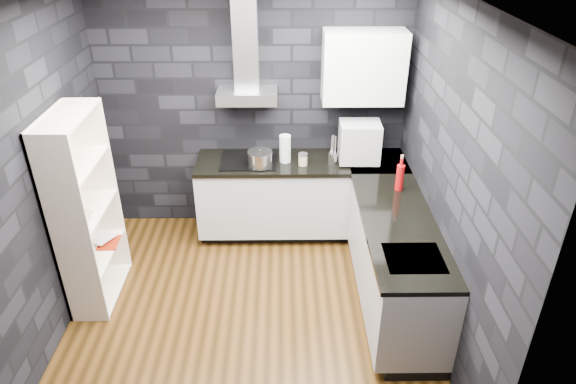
{
  "coord_description": "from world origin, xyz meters",
  "views": [
    {
      "loc": [
        0.31,
        -3.53,
        3.25
      ],
      "look_at": [
        0.35,
        0.45,
        1.0
      ],
      "focal_mm": 32.0,
      "sensor_mm": 36.0,
      "label": 1
    }
  ],
  "objects_px": {
    "fruit_bowl": "(79,217)",
    "appliance_garage": "(359,142)",
    "utensil_crock": "(332,158)",
    "storage_jar": "(303,160)",
    "red_bottle": "(400,178)",
    "bookshelf": "(86,212)",
    "pot": "(260,159)",
    "glass_vase": "(285,149)"
  },
  "relations": [
    {
      "from": "pot",
      "to": "red_bottle",
      "type": "distance_m",
      "value": 1.41
    },
    {
      "from": "appliance_garage",
      "to": "fruit_bowl",
      "type": "bearing_deg",
      "value": -155.12
    },
    {
      "from": "pot",
      "to": "glass_vase",
      "type": "distance_m",
      "value": 0.29
    },
    {
      "from": "storage_jar",
      "to": "utensil_crock",
      "type": "xyz_separation_m",
      "value": [
        0.3,
        0.02,
        0.01
      ]
    },
    {
      "from": "appliance_garage",
      "to": "utensil_crock",
      "type": "bearing_deg",
      "value": -168.79
    },
    {
      "from": "glass_vase",
      "to": "appliance_garage",
      "type": "height_order",
      "value": "appliance_garage"
    },
    {
      "from": "glass_vase",
      "to": "utensil_crock",
      "type": "xyz_separation_m",
      "value": [
        0.49,
        -0.07,
        -0.08
      ]
    },
    {
      "from": "appliance_garage",
      "to": "storage_jar",
      "type": "bearing_deg",
      "value": -172.2
    },
    {
      "from": "utensil_crock",
      "to": "bookshelf",
      "type": "height_order",
      "value": "bookshelf"
    },
    {
      "from": "bookshelf",
      "to": "appliance_garage",
      "type": "bearing_deg",
      "value": 30.63
    },
    {
      "from": "red_bottle",
      "to": "bookshelf",
      "type": "height_order",
      "value": "bookshelf"
    },
    {
      "from": "fruit_bowl",
      "to": "appliance_garage",
      "type": "bearing_deg",
      "value": 23.78
    },
    {
      "from": "utensil_crock",
      "to": "appliance_garage",
      "type": "bearing_deg",
      "value": 10.12
    },
    {
      "from": "utensil_crock",
      "to": "red_bottle",
      "type": "distance_m",
      "value": 0.8
    },
    {
      "from": "glass_vase",
      "to": "red_bottle",
      "type": "relative_size",
      "value": 1.15
    },
    {
      "from": "pot",
      "to": "storage_jar",
      "type": "bearing_deg",
      "value": 4.89
    },
    {
      "from": "storage_jar",
      "to": "red_bottle",
      "type": "xyz_separation_m",
      "value": [
        0.88,
        -0.53,
        0.07
      ]
    },
    {
      "from": "storage_jar",
      "to": "fruit_bowl",
      "type": "relative_size",
      "value": 0.51
    },
    {
      "from": "pot",
      "to": "glass_vase",
      "type": "bearing_deg",
      "value": 25.82
    },
    {
      "from": "bookshelf",
      "to": "fruit_bowl",
      "type": "height_order",
      "value": "bookshelf"
    },
    {
      "from": "pot",
      "to": "appliance_garage",
      "type": "distance_m",
      "value": 1.03
    },
    {
      "from": "storage_jar",
      "to": "fruit_bowl",
      "type": "bearing_deg",
      "value": -151.75
    },
    {
      "from": "storage_jar",
      "to": "bookshelf",
      "type": "distance_m",
      "value": 2.13
    },
    {
      "from": "pot",
      "to": "red_bottle",
      "type": "height_order",
      "value": "red_bottle"
    },
    {
      "from": "appliance_garage",
      "to": "fruit_bowl",
      "type": "relative_size",
      "value": 1.89
    },
    {
      "from": "utensil_crock",
      "to": "red_bottle",
      "type": "relative_size",
      "value": 0.49
    },
    {
      "from": "storage_jar",
      "to": "fruit_bowl",
      "type": "xyz_separation_m",
      "value": [
        -1.93,
        -1.04,
        -0.02
      ]
    },
    {
      "from": "utensil_crock",
      "to": "fruit_bowl",
      "type": "distance_m",
      "value": 2.47
    },
    {
      "from": "appliance_garage",
      "to": "bookshelf",
      "type": "height_order",
      "value": "bookshelf"
    },
    {
      "from": "pot",
      "to": "storage_jar",
      "type": "height_order",
      "value": "pot"
    },
    {
      "from": "bookshelf",
      "to": "fruit_bowl",
      "type": "xyz_separation_m",
      "value": [
        0.0,
        -0.14,
        0.04
      ]
    },
    {
      "from": "pot",
      "to": "appliance_garage",
      "type": "relative_size",
      "value": 0.59
    },
    {
      "from": "red_bottle",
      "to": "utensil_crock",
      "type": "bearing_deg",
      "value": 136.53
    },
    {
      "from": "glass_vase",
      "to": "red_bottle",
      "type": "height_order",
      "value": "glass_vase"
    },
    {
      "from": "bookshelf",
      "to": "fruit_bowl",
      "type": "distance_m",
      "value": 0.15
    },
    {
      "from": "appliance_garage",
      "to": "bookshelf",
      "type": "relative_size",
      "value": 0.23
    },
    {
      "from": "storage_jar",
      "to": "red_bottle",
      "type": "relative_size",
      "value": 0.44
    },
    {
      "from": "red_bottle",
      "to": "fruit_bowl",
      "type": "bearing_deg",
      "value": -169.72
    },
    {
      "from": "storage_jar",
      "to": "pot",
      "type": "bearing_deg",
      "value": -175.11
    },
    {
      "from": "red_bottle",
      "to": "bookshelf",
      "type": "bearing_deg",
      "value": -172.51
    },
    {
      "from": "utensil_crock",
      "to": "bookshelf",
      "type": "bearing_deg",
      "value": -157.71
    },
    {
      "from": "storage_jar",
      "to": "bookshelf",
      "type": "height_order",
      "value": "bookshelf"
    }
  ]
}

